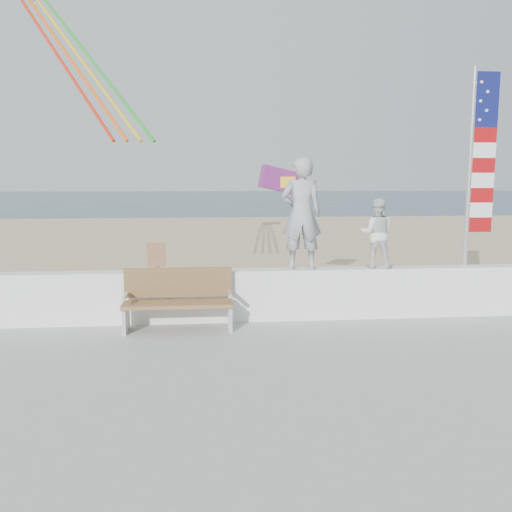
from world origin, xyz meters
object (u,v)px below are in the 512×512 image
object	(u,v)px
adult	(301,214)
bench	(178,299)
flag	(477,160)
child	(376,233)

from	to	relation	value
adult	bench	xyz separation A→B (m)	(-2.13, -0.45, -1.37)
bench	flag	xyz separation A→B (m)	(5.28, 0.45, 2.30)
adult	child	distance (m)	1.40
child	adult	bearing A→B (deg)	16.81
adult	child	bearing A→B (deg)	-176.90
adult	flag	bearing A→B (deg)	-176.91
bench	flag	bearing A→B (deg)	4.91
child	flag	world-z (taller)	flag
adult	child	size ratio (longest dim) A/B	1.58
bench	flag	world-z (taller)	flag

